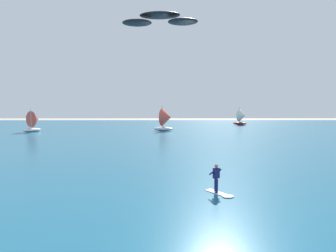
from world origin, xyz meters
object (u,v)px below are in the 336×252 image
kitesurfer (218,183)px  sailboat_anchored_offshore (34,121)px  sailboat_outermost (166,119)px  sailboat_near_shore (242,117)px  kite (160,19)px

kitesurfer → sailboat_anchored_offshore: 47.56m
sailboat_anchored_offshore → sailboat_outermost: bearing=3.4°
sailboat_anchored_offshore → sailboat_near_shore: bearing=22.2°
kite → sailboat_anchored_offshore: bearing=124.8°
kite → sailboat_near_shore: (18.82, 51.52, -9.05)m
sailboat_outermost → sailboat_anchored_offshore: 24.23m
kitesurfer → kite: kite is taller
kitesurfer → sailboat_near_shore: 58.52m
kitesurfer → sailboat_anchored_offshore: size_ratio=0.45×
kitesurfer → kite: size_ratio=0.35×
kitesurfer → sailboat_outermost: (-2.96, 40.46, 1.58)m
kitesurfer → sailboat_near_shore: size_ratio=0.45×
kite → sailboat_near_shore: kite is taller
kitesurfer → sailboat_anchored_offshore: sailboat_anchored_offshore is taller
sailboat_near_shore → sailboat_outermost: bearing=-139.0°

